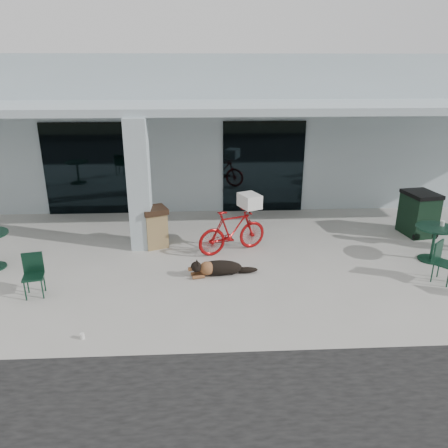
{
  "coord_description": "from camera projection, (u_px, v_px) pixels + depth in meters",
  "views": [
    {
      "loc": [
        -0.03,
        -7.67,
        4.24
      ],
      "look_at": [
        0.43,
        1.11,
        1.0
      ],
      "focal_mm": 35.0,
      "sensor_mm": 36.0,
      "label": 1
    }
  ],
  "objects": [
    {
      "name": "storefront_glass_right",
      "position": [
        263.0,
        167.0,
        12.95
      ],
      "size": [
        2.4,
        0.06,
        2.7
      ],
      "primitive_type": "cube",
      "color": "black",
      "rests_on": "ground"
    },
    {
      "name": "cafe_chair_near",
      "position": [
        33.0,
        276.0,
        8.34
      ],
      "size": [
        0.46,
        0.48,
        0.84
      ],
      "primitive_type": null,
      "rotation": [
        0.0,
        0.0,
        0.2
      ],
      "color": "#133727",
      "rests_on": "ground"
    },
    {
      "name": "bicycle",
      "position": [
        232.0,
        231.0,
        10.29
      ],
      "size": [
        1.8,
        1.16,
        1.05
      ],
      "primitive_type": "imported",
      "rotation": [
        0.0,
        0.0,
        1.98
      ],
      "color": "#9E0C0E",
      "rests_on": "ground"
    },
    {
      "name": "wheeled_bin",
      "position": [
        419.0,
        213.0,
        11.36
      ],
      "size": [
        0.84,
        0.99,
        1.14
      ],
      "primitive_type": null,
      "rotation": [
        0.0,
        0.0,
        0.15
      ],
      "color": "black",
      "rests_on": "ground"
    },
    {
      "name": "cup_on_table",
      "position": [
        442.0,
        223.0,
        9.8
      ],
      "size": [
        0.11,
        0.11,
        0.12
      ],
      "primitive_type": "cylinder",
      "rotation": [
        0.0,
        0.0,
        -0.24
      ],
      "color": "white",
      "rests_on": "cafe_table_far"
    },
    {
      "name": "dog",
      "position": [
        220.0,
        267.0,
        9.26
      ],
      "size": [
        1.15,
        0.59,
        0.37
      ],
      "primitive_type": null,
      "rotation": [
        0.0,
        0.0,
        0.21
      ],
      "color": "black",
      "rests_on": "ground"
    },
    {
      "name": "column",
      "position": [
        139.0,
        186.0,
        10.2
      ],
      "size": [
        0.5,
        0.5,
        3.12
      ],
      "primitive_type": "cube",
      "color": "#B1C2C9",
      "rests_on": "ground"
    },
    {
      "name": "laundry_basket",
      "position": [
        250.0,
        201.0,
        10.24
      ],
      "size": [
        0.59,
        0.66,
        0.32
      ],
      "primitive_type": "cube",
      "rotation": [
        0.0,
        0.0,
        1.98
      ],
      "color": "white",
      "rests_on": "bicycle"
    },
    {
      "name": "storefront_glass_left",
      "position": [
        93.0,
        169.0,
        12.7
      ],
      "size": [
        2.8,
        0.06,
        2.7
      ],
      "primitive_type": "cube",
      "color": "black",
      "rests_on": "ground"
    },
    {
      "name": "cafe_chair_far_a",
      "position": [
        445.0,
        263.0,
        8.86
      ],
      "size": [
        0.57,
        0.57,
        0.86
      ],
      "primitive_type": null,
      "rotation": [
        0.0,
        0.0,
        0.71
      ],
      "color": "#133727",
      "rests_on": "ground"
    },
    {
      "name": "overhang",
      "position": [
        202.0,
        107.0,
        10.92
      ],
      "size": [
        22.0,
        2.8,
        0.18
      ],
      "primitive_type": "cube",
      "color": "#B1C2C9",
      "rests_on": "column"
    },
    {
      "name": "building",
      "position": [
        202.0,
        122.0,
        15.84
      ],
      "size": [
        22.0,
        7.0,
        4.5
      ],
      "primitive_type": "cube",
      "color": "#B1C2C9",
      "rests_on": "ground"
    },
    {
      "name": "cup_near_dog",
      "position": [
        82.0,
        336.0,
        7.13
      ],
      "size": [
        0.1,
        0.1,
        0.1
      ],
      "primitive_type": "cylinder",
      "rotation": [
        0.0,
        0.0,
        0.26
      ],
      "color": "white",
      "rests_on": "ground"
    },
    {
      "name": "trash_receptacle",
      "position": [
        155.0,
        227.0,
        10.62
      ],
      "size": [
        0.76,
        0.76,
        0.99
      ],
      "primitive_type": null,
      "rotation": [
        0.0,
        0.0,
        0.38
      ],
      "color": "olive",
      "rests_on": "ground"
    },
    {
      "name": "cafe_table_far",
      "position": [
        433.0,
        244.0,
        9.89
      ],
      "size": [
        1.04,
        1.04,
        0.81
      ],
      "primitive_type": null,
      "rotation": [
        0.0,
        0.0,
        -0.24
      ],
      "color": "#133727",
      "rests_on": "ground"
    },
    {
      "name": "ground",
      "position": [
        206.0,
        291.0,
        8.66
      ],
      "size": [
        80.0,
        80.0,
        0.0
      ],
      "primitive_type": "plane",
      "color": "#B3B0A9",
      "rests_on": "ground"
    }
  ]
}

